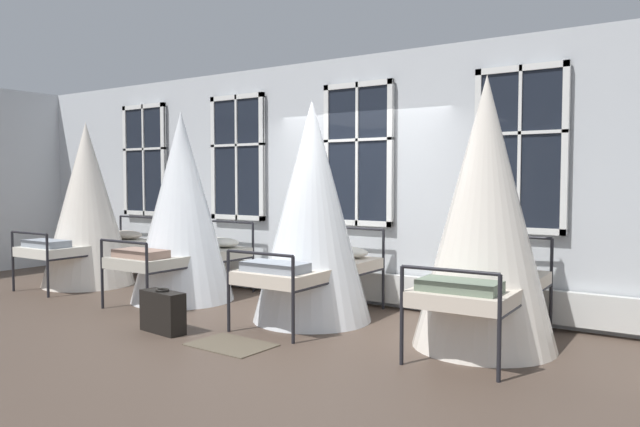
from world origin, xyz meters
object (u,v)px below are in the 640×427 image
Objects in this scene: cot_second at (182,209)px; cot_third at (312,214)px; cot_first at (87,206)px; cot_fourth at (485,216)px; suitcase_dark at (163,312)px.

cot_third reaches higher than cot_second.
cot_first is 4.20m from cot_third.
cot_second is 0.97× the size of cot_fourth.
cot_second is at bearing 88.91° from cot_fourth.
cot_third reaches higher than cot_first.
suitcase_dark is at bearing 113.07° from cot_fourth.
suitcase_dark is at bearing -139.84° from cot_second.
cot_second is 2.02m from suitcase_dark.
cot_third is at bearing -88.99° from cot_second.
cot_fourth is (6.23, 0.00, 0.06)m from cot_first.
suitcase_dark is (3.22, -1.37, -0.99)m from cot_first.
cot_fourth is at bearing -90.87° from cot_first.
suitcase_dark is (-0.98, -1.37, -1.01)m from cot_third.
cot_first is 6.23m from cot_fourth.
cot_first is 2.10m from cot_second.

